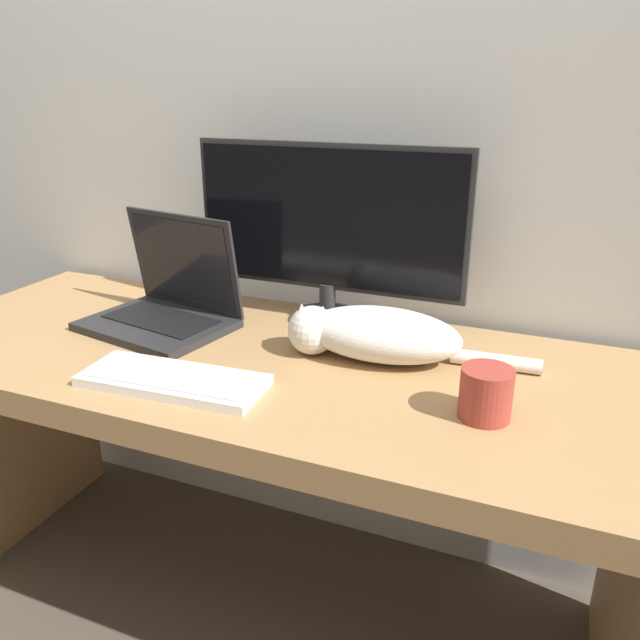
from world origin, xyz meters
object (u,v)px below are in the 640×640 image
(laptop, at_px, (166,305))
(external_keyboard, at_px, (173,380))
(cat, at_px, (375,333))
(coffee_mug, at_px, (486,394))
(monitor, at_px, (328,228))

(laptop, relative_size, external_keyboard, 1.00)
(cat, xyz_separation_m, coffee_mug, (0.26, -0.17, -0.01))
(cat, bearing_deg, external_keyboard, -142.95)
(laptop, distance_m, coffee_mug, 0.81)
(laptop, distance_m, cat, 0.53)
(external_keyboard, bearing_deg, coffee_mug, 6.71)
(monitor, bearing_deg, external_keyboard, -108.72)
(monitor, xyz_separation_m, laptop, (-0.36, -0.18, -0.18))
(laptop, xyz_separation_m, external_keyboard, (0.20, -0.27, -0.04))
(laptop, bearing_deg, monitor, 37.12)
(monitor, bearing_deg, laptop, -153.66)
(coffee_mug, bearing_deg, laptop, 168.15)
(monitor, xyz_separation_m, cat, (0.18, -0.17, -0.18))
(monitor, distance_m, external_keyboard, 0.52)
(monitor, relative_size, cat, 1.26)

